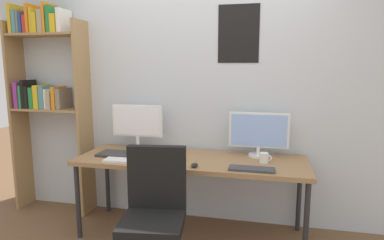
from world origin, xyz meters
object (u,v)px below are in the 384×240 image
(keyboard_left, at_px, (124,161))
(coffee_mug, at_px, (264,158))
(monitor_right, at_px, (259,133))
(bookshelf, at_px, (45,82))
(keyboard_right, at_px, (252,169))
(computer_mouse, at_px, (194,165))
(laptop_closed, at_px, (116,154))
(office_chair, at_px, (154,228))
(desk, at_px, (191,164))
(monitor_left, at_px, (137,124))

(keyboard_left, distance_m, coffee_mug, 1.24)
(monitor_right, distance_m, keyboard_left, 1.26)
(bookshelf, xyz_separation_m, keyboard_left, (1.08, -0.46, -0.66))
(keyboard_right, distance_m, computer_mouse, 0.47)
(computer_mouse, distance_m, laptop_closed, 0.84)
(laptop_closed, bearing_deg, coffee_mug, 3.45)
(keyboard_right, distance_m, laptop_closed, 1.30)
(monitor_right, bearing_deg, coffee_mug, -74.30)
(monitor_right, distance_m, coffee_mug, 0.28)
(bookshelf, relative_size, keyboard_right, 5.97)
(monitor_right, distance_m, computer_mouse, 0.72)
(office_chair, relative_size, computer_mouse, 10.31)
(computer_mouse, bearing_deg, laptop_closed, 166.02)
(office_chair, bearing_deg, desk, 80.85)
(keyboard_right, height_order, coffee_mug, coffee_mug)
(monitor_right, xyz_separation_m, keyboard_left, (-1.16, -0.44, -0.22))
(computer_mouse, bearing_deg, keyboard_left, 178.62)
(desk, xyz_separation_m, monitor_left, (-0.60, 0.21, 0.32))
(monitor_right, relative_size, keyboard_left, 1.57)
(desk, distance_m, bookshelf, 1.80)
(monitor_left, relative_size, computer_mouse, 5.44)
(office_chair, relative_size, coffee_mug, 9.34)
(desk, xyz_separation_m, keyboard_left, (-0.56, -0.23, 0.06))
(monitor_left, bearing_deg, keyboard_right, -20.87)
(keyboard_right, height_order, computer_mouse, computer_mouse)
(desk, relative_size, computer_mouse, 21.82)
(office_chair, bearing_deg, coffee_mug, 42.82)
(computer_mouse, bearing_deg, desk, 109.58)
(keyboard_left, bearing_deg, keyboard_right, 0.00)
(office_chair, xyz_separation_m, coffee_mug, (0.77, 0.72, 0.38))
(monitor_left, distance_m, keyboard_right, 1.27)
(desk, bearing_deg, bookshelf, 172.01)
(desk, distance_m, office_chair, 0.77)
(computer_mouse, bearing_deg, monitor_left, 146.33)
(office_chair, distance_m, monitor_right, 1.29)
(monitor_left, height_order, computer_mouse, monitor_left)
(keyboard_left, height_order, keyboard_right, same)
(keyboard_right, xyz_separation_m, coffee_mug, (0.10, 0.24, 0.04))
(office_chair, xyz_separation_m, monitor_right, (0.71, 0.92, 0.56))
(bookshelf, relative_size, computer_mouse, 22.99)
(computer_mouse, bearing_deg, keyboard_right, 1.89)
(monitor_left, bearing_deg, desk, -19.48)
(office_chair, xyz_separation_m, keyboard_right, (0.67, 0.48, 0.35))
(monitor_left, bearing_deg, coffee_mug, -9.28)
(monitor_right, xyz_separation_m, laptop_closed, (-1.33, -0.26, -0.21))
(monitor_left, relative_size, keyboard_right, 1.41)
(keyboard_left, bearing_deg, coffee_mug, 11.00)
(bookshelf, bearing_deg, keyboard_left, -23.13)
(keyboard_right, bearing_deg, laptop_closed, 171.73)
(bookshelf, xyz_separation_m, office_chair, (1.52, -0.94, -1.01))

